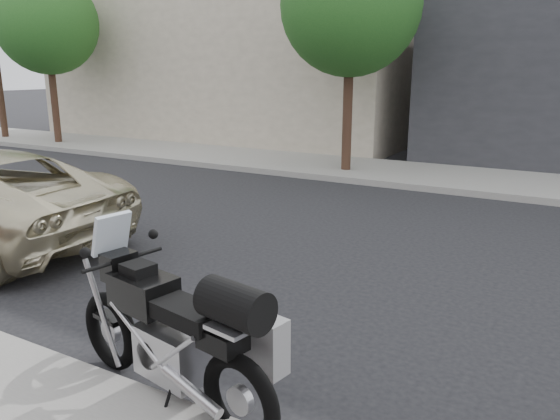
% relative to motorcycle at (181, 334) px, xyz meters
% --- Properties ---
extents(ground, '(120.00, 120.00, 0.00)m').
position_rel_motorcycle_xyz_m(ground, '(0.78, -3.90, -0.65)').
color(ground, black).
rests_on(ground, ground).
extents(far_sidewalk, '(44.00, 3.00, 0.15)m').
position_rel_motorcycle_xyz_m(far_sidewalk, '(0.78, -10.40, -0.58)').
color(far_sidewalk, gray).
rests_on(far_sidewalk, ground).
extents(far_building_cream, '(14.00, 11.00, 8.00)m').
position_rel_motorcycle_xyz_m(far_building_cream, '(9.78, -17.40, 3.35)').
color(far_building_cream, '#A29782').
rests_on(far_building_cream, ground).
extents(street_tree_mid, '(3.40, 3.40, 5.70)m').
position_rel_motorcycle_xyz_m(street_tree_mid, '(2.78, -9.90, 3.49)').
color(street_tree_mid, '#3D271B').
rests_on(street_tree_mid, far_sidewalk).
extents(street_tree_right, '(3.40, 3.40, 5.70)m').
position_rel_motorcycle_xyz_m(street_tree_right, '(13.78, -9.90, 3.49)').
color(street_tree_right, '#3D271B').
rests_on(street_tree_right, far_sidewalk).
extents(motorcycle, '(2.36, 0.84, 1.51)m').
position_rel_motorcycle_xyz_m(motorcycle, '(0.00, 0.00, 0.00)').
color(motorcycle, black).
rests_on(motorcycle, ground).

